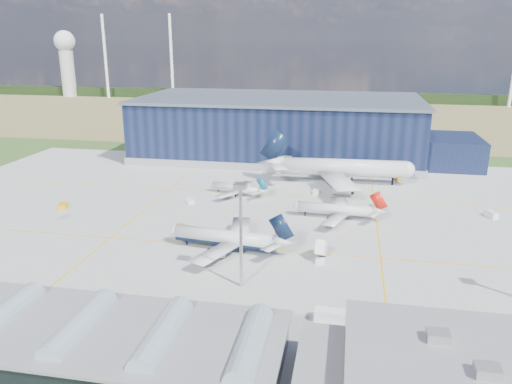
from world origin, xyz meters
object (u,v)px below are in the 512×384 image
gse_cart_a (316,192)px  gse_tug_c (398,179)px  light_mast_center (241,219)px  airliner_widebody (343,159)px  gse_tug_b (179,227)px  airliner_navy (224,230)px  gse_van_a (330,316)px  airliner_regional (236,185)px  car_b (107,318)px  hangar (285,130)px  airstair (321,252)px  airliner_red (335,204)px  gse_tug_a (63,206)px  gse_van_b (491,214)px  gse_cart_b (189,201)px

gse_cart_a → gse_tug_c: (28.58, 22.66, -0.04)m
light_mast_center → gse_tug_c: light_mast_center is taller
airliner_widebody → gse_tug_b: size_ratio=17.11×
airliner_widebody → gse_cart_a: (-8.30, -14.52, -8.59)m
airliner_navy → airliner_widebody: airliner_widebody is taller
gse_van_a → airliner_regional: bearing=30.6°
gse_tug_b → car_b: bearing=-74.3°
hangar → car_b: size_ratio=41.20×
airliner_regional → airstair: airliner_regional is taller
gse_tug_b → airliner_widebody: bearing=64.7°
airliner_red → gse_tug_c: size_ratio=9.34×
airliner_navy → airliner_regional: 45.79m
hangar → airliner_navy: 106.99m
hangar → gse_tug_a: (-58.39, -85.35, -10.79)m
airliner_red → gse_van_b: bearing=-164.2°
airliner_navy → gse_cart_a: airliner_navy is taller
airliner_red → gse_van_b: airliner_red is taller
hangar → gse_cart_a: (18.19, -55.46, -10.92)m
airliner_navy → gse_cart_a: 55.04m
gse_cart_a → airstair: airstair is taller
hangar → airstair: hangar is taller
hangar → airliner_navy: (-1.06, -106.80, -6.18)m
gse_tug_b → gse_tug_a: bearing=178.9°
airliner_widebody → gse_tug_c: airliner_widebody is taller
gse_tug_a → car_b: gse_tug_a is taller
light_mast_center → airliner_regional: (-15.68, 63.14, -11.75)m
gse_van_a → gse_cart_a: (-8.22, 79.85, -0.53)m
airliner_red → gse_tug_b: (-42.11, -17.00, -3.83)m
gse_cart_a → airstair: 52.33m
airliner_red → gse_cart_a: 24.67m
airliner_regional → gse_van_a: 81.53m
gse_van_a → airstair: airstair is taller
airliner_navy → gse_tug_a: 61.39m
airliner_widebody → light_mast_center: bearing=-105.6°
gse_cart_b → car_b: 70.01m
gse_van_a → car_b: size_ratio=1.59×
airliner_navy → gse_tug_a: bearing=-13.5°
gse_cart_b → light_mast_center: bearing=-105.2°
gse_cart_b → gse_cart_a: bearing=-19.9°
light_mast_center → gse_cart_a: light_mast_center is taller
hangar → car_b: bearing=-95.9°
gse_van_b → gse_tug_c: (-24.03, 36.34, -0.32)m
light_mast_center → car_b: size_ratio=6.54×
car_b → airstair: bearing=-37.4°
light_mast_center → gse_tug_c: size_ratio=7.70×
airliner_red → light_mast_center: bearing=72.5°
gse_tug_a → gse_cart_b: gse_tug_a is taller
gse_tug_b → gse_cart_b: size_ratio=1.00×
hangar → airliner_navy: size_ratio=4.35×
light_mast_center → airliner_widebody: (19.29, 83.86, -6.15)m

